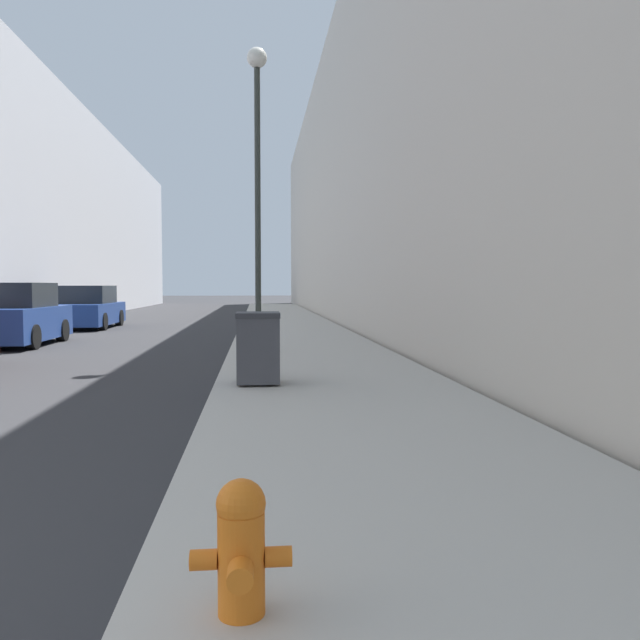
% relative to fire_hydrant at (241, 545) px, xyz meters
% --- Properties ---
extents(sidewalk_right, '(3.65, 60.00, 0.16)m').
position_rel_fire_hydrant_xyz_m(sidewalk_right, '(1.25, 17.38, -0.40)').
color(sidewalk_right, '#B7B2A8').
rests_on(sidewalk_right, ground).
extents(building_right_stone, '(12.00, 60.00, 12.68)m').
position_rel_fire_hydrant_xyz_m(building_right_stone, '(9.17, 25.38, 5.86)').
color(building_right_stone, beige).
rests_on(building_right_stone, ground).
extents(fire_hydrant, '(0.45, 0.34, 0.61)m').
position_rel_fire_hydrant_xyz_m(fire_hydrant, '(0.00, 0.00, 0.00)').
color(fire_hydrant, orange).
rests_on(fire_hydrant, sidewalk_right).
extents(trash_bin, '(0.64, 0.71, 1.07)m').
position_rel_fire_hydrant_xyz_m(trash_bin, '(0.08, 6.56, 0.23)').
color(trash_bin, '#3D3D42').
rests_on(trash_bin, sidewalk_right).
extents(lamppost, '(0.44, 0.44, 6.65)m').
position_rel_fire_hydrant_xyz_m(lamppost, '(0.09, 11.23, 3.96)').
color(lamppost, '#2D332D').
rests_on(lamppost, sidewalk_right).
extents(parked_sedan_near, '(1.96, 4.01, 1.70)m').
position_rel_fire_hydrant_xyz_m(parked_sedan_near, '(-6.48, 14.87, 0.30)').
color(parked_sedan_near, navy).
rests_on(parked_sedan_near, ground).
extents(parked_sedan_far, '(1.92, 4.51, 1.62)m').
position_rel_fire_hydrant_xyz_m(parked_sedan_far, '(-6.36, 21.84, 0.26)').
color(parked_sedan_far, navy).
rests_on(parked_sedan_far, ground).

